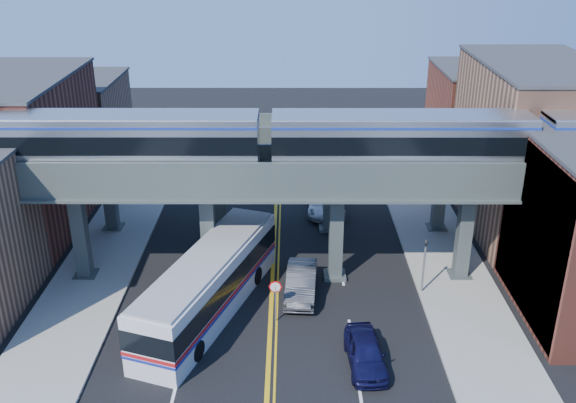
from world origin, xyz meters
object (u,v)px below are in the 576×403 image
Objects in this scene: car_lane_b at (301,283)px; stop_sign at (275,294)px; transit_train at (401,139)px; car_lane_c at (323,204)px; traffic_signal at (424,260)px; car_lane_d at (330,203)px; transit_bus at (209,284)px; car_lane_a at (365,352)px.

stop_sign is at bearing -113.61° from car_lane_b.
transit_train is 10.45m from car_lane_b.
transit_train reaches higher than stop_sign.
transit_train is at bearing -65.62° from car_lane_c.
traffic_signal is 0.80× the size of car_lane_b.
car_lane_c is 0.57m from car_lane_d.
car_lane_d is at bearing -9.59° from transit_bus.
traffic_signal is (8.90, 3.00, 0.54)m from stop_sign.
stop_sign is 3.98m from transit_bus.
stop_sign is (-7.32, -5.00, -7.50)m from transit_train.
car_lane_b is at bearing -95.55° from car_lane_c.
car_lane_c is (1.96, 12.28, -0.14)m from car_lane_b.
car_lane_d is (7.86, 14.26, -1.09)m from transit_bus.
transit_train is at bearing 70.15° from car_lane_a.
car_lane_a is at bearing -100.93° from transit_bus.
transit_train is 13.81m from car_lane_c.
car_lane_a is 0.90× the size of car_lane_c.
stop_sign is at bearing -99.37° from car_lane_c.
stop_sign is 0.52× the size of car_lane_c.
traffic_signal is 13.39m from car_lane_c.
transit_train is at bearing 34.33° from stop_sign.
transit_train is at bearing 128.28° from traffic_signal.
car_lane_b is (-5.82, -2.15, -8.41)m from transit_train.
traffic_signal reaches higher than transit_bus.
car_lane_a is (-4.23, -6.97, -1.52)m from traffic_signal.
car_lane_b is 12.65m from car_lane_d.
transit_bus is 16.32m from car_lane_d.
car_lane_c is at bearing -8.05° from transit_bus.
transit_bus is at bearing 165.58° from stop_sign.
car_lane_c is (-5.44, 12.13, -1.59)m from traffic_signal.
traffic_signal is at bearing 18.63° from stop_sign.
car_lane_a is at bearing -106.48° from transit_train.
car_lane_d is (-4.89, 12.25, -1.58)m from traffic_signal.
transit_train is 7.41m from traffic_signal.
stop_sign is 0.64× the size of traffic_signal.
transit_bus is (-12.75, -2.01, -0.49)m from traffic_signal.
car_lane_b is (-7.40, -0.15, -1.46)m from traffic_signal.
stop_sign is 0.19× the size of transit_bus.
stop_sign is 6.21m from car_lane_a.
car_lane_a is (-2.66, -8.97, -8.48)m from transit_train.
car_lane_c is 1.03× the size of car_lane_d.
car_lane_b is 12.44m from car_lane_c.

